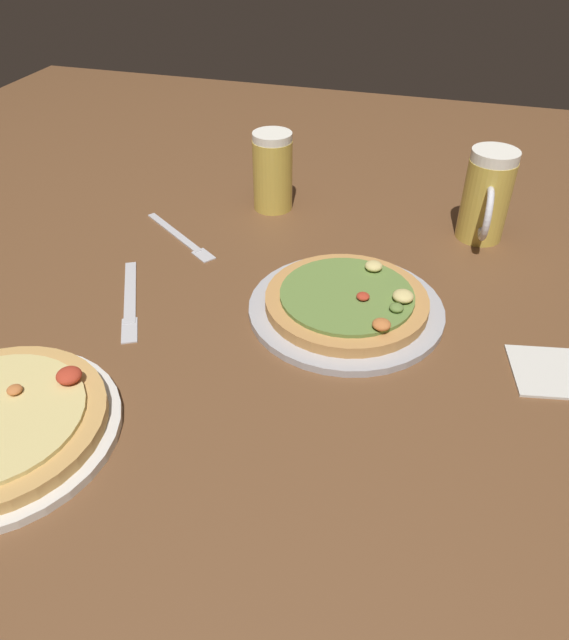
# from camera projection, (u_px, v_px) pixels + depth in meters

# --- Properties ---
(ground_plane) EXTENTS (2.40, 2.40, 0.03)m
(ground_plane) POSITION_uv_depth(u_px,v_px,m) (284.00, 338.00, 0.90)
(ground_plane) COLOR brown
(pizza_plate_far) EXTENTS (0.30, 0.30, 0.05)m
(pizza_plate_far) POSITION_uv_depth(u_px,v_px,m) (347.00, 304.00, 0.92)
(pizza_plate_far) COLOR #B2B2B7
(pizza_plate_far) RESTS_ON ground_plane
(beer_mug_dark) EXTENTS (0.08, 0.13, 0.15)m
(beer_mug_dark) POSITION_uv_depth(u_px,v_px,m) (273.00, 171.00, 1.17)
(beer_mug_dark) COLOR gold
(beer_mug_dark) RESTS_ON ground_plane
(beer_mug_amber) EXTENTS (0.08, 0.14, 0.17)m
(beer_mug_amber) POSITION_uv_depth(u_px,v_px,m) (487.00, 197.00, 1.06)
(beer_mug_amber) COLOR gold
(beer_mug_amber) RESTS_ON ground_plane
(napkin_folded) EXTENTS (0.13, 0.12, 0.01)m
(napkin_folded) POSITION_uv_depth(u_px,v_px,m) (555.00, 371.00, 0.81)
(napkin_folded) COLOR silver
(napkin_folded) RESTS_ON ground_plane
(fork_left) EXTENTS (0.19, 0.14, 0.01)m
(fork_left) POSITION_uv_depth(u_px,v_px,m) (180.00, 237.00, 1.11)
(fork_left) COLOR silver
(fork_left) RESTS_ON ground_plane
(knife_right) EXTENTS (0.12, 0.21, 0.01)m
(knife_right) POSITION_uv_depth(u_px,v_px,m) (130.00, 299.00, 0.95)
(knife_right) COLOR silver
(knife_right) RESTS_ON ground_plane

